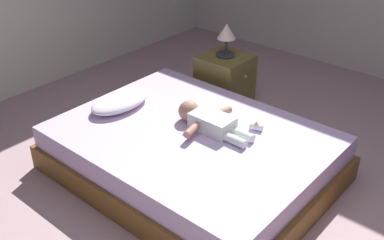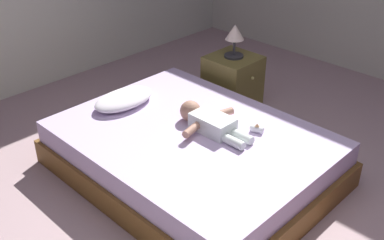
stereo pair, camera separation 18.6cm
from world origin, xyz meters
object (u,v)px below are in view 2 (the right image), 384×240
at_px(bed, 192,153).
at_px(pillow, 124,99).
at_px(lamp, 235,35).
at_px(nightstand, 232,82).
at_px(baby_bottle, 257,129).
at_px(baby, 208,121).
at_px(toothbrush, 220,115).

distance_m(bed, pillow, 0.73).
bearing_deg(bed, lamp, 25.20).
xyz_separation_m(nightstand, lamp, (0.00, 0.00, 0.46)).
bearing_deg(baby_bottle, baby, 126.33).
distance_m(lamp, baby_bottle, 1.14).
xyz_separation_m(bed, nightstand, (1.05, 0.49, 0.07)).
relative_size(bed, lamp, 6.43).
height_order(baby, lamp, lamp).
distance_m(toothbrush, lamp, 0.94).
relative_size(toothbrush, nightstand, 0.26).
bearing_deg(lamp, toothbrush, -146.75).
bearing_deg(baby, nightstand, 30.26).
relative_size(pillow, baby_bottle, 4.83).
relative_size(pillow, nightstand, 1.04).
xyz_separation_m(pillow, lamp, (1.13, -0.19, 0.29)).
bearing_deg(pillow, baby_bottle, -68.33).
bearing_deg(pillow, bed, -83.36).
relative_size(toothbrush, lamp, 0.42).
xyz_separation_m(nightstand, baby_bottle, (-0.72, -0.83, 0.14)).
xyz_separation_m(bed, baby_bottle, (0.33, -0.34, 0.22)).
distance_m(bed, baby_bottle, 0.52).
height_order(pillow, baby, baby).
height_order(toothbrush, nightstand, nightstand).
distance_m(bed, nightstand, 1.16).
xyz_separation_m(pillow, baby, (0.20, -0.73, 0.01)).
xyz_separation_m(toothbrush, nightstand, (0.73, 0.48, -0.12)).
height_order(bed, lamp, lamp).
bearing_deg(baby, toothbrush, 17.94).
bearing_deg(bed, baby, -23.75).
relative_size(pillow, baby, 0.84).
bearing_deg(baby, baby_bottle, -53.67).
bearing_deg(nightstand, bed, -154.80).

